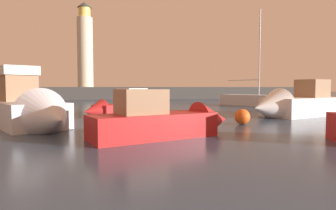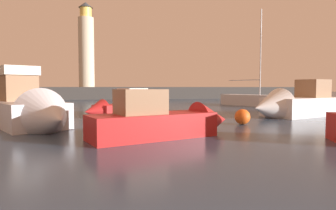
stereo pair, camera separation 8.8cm
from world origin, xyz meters
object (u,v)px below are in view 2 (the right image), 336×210
at_px(motorboat_6, 294,105).
at_px(sailboat_moored, 254,100).
at_px(motorboat_0, 170,121).
at_px(motorboat_2, 120,107).
at_px(motorboat_5, 30,110).
at_px(lighthouse, 86,47).
at_px(mooring_buoy, 242,117).

xyz_separation_m(motorboat_6, sailboat_moored, (2.79, 11.90, -0.16)).
distance_m(motorboat_0, motorboat_6, 12.21).
xyz_separation_m(motorboat_2, motorboat_5, (-4.57, -5.62, 0.26)).
distance_m(motorboat_2, motorboat_5, 7.24).
relative_size(lighthouse, motorboat_6, 1.62).
distance_m(lighthouse, motorboat_6, 39.35).
bearing_deg(sailboat_moored, motorboat_6, -103.19).
xyz_separation_m(motorboat_2, motorboat_6, (12.15, -2.72, 0.17)).
relative_size(lighthouse, sailboat_moored, 1.39).
distance_m(lighthouse, mooring_buoy, 40.69).
height_order(lighthouse, motorboat_5, lighthouse).
bearing_deg(mooring_buoy, lighthouse, 107.84).
bearing_deg(mooring_buoy, sailboat_moored, 62.03).
bearing_deg(motorboat_2, mooring_buoy, -43.81).
distance_m(lighthouse, motorboat_2, 33.03).
xyz_separation_m(motorboat_0, motorboat_5, (-6.61, 3.94, 0.24)).
bearing_deg(mooring_buoy, motorboat_2, 136.19).
xyz_separation_m(lighthouse, motorboat_2, (5.51, -31.45, -8.45)).
bearing_deg(motorboat_6, motorboat_0, -145.89).
distance_m(motorboat_2, motorboat_6, 12.45).
height_order(motorboat_0, motorboat_6, motorboat_6).
xyz_separation_m(motorboat_6, mooring_buoy, (-5.49, -3.68, -0.38)).
relative_size(motorboat_2, motorboat_5, 0.62).
bearing_deg(motorboat_5, sailboat_moored, 37.19).
xyz_separation_m(motorboat_5, mooring_buoy, (11.23, -0.78, -0.47)).
bearing_deg(motorboat_0, motorboat_5, 149.18).
relative_size(motorboat_2, motorboat_6, 0.63).
distance_m(motorboat_5, motorboat_6, 16.97).
bearing_deg(motorboat_6, mooring_buoy, -146.15).
height_order(motorboat_2, mooring_buoy, motorboat_2).
xyz_separation_m(motorboat_0, motorboat_2, (-2.05, 9.56, -0.01)).
height_order(lighthouse, motorboat_2, lighthouse).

